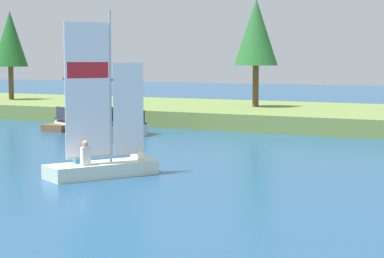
% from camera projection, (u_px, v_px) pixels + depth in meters
% --- Properties ---
extents(shore_bank, '(80.00, 13.00, 0.94)m').
position_uv_depth(shore_bank, '(351.00, 118.00, 42.24)').
color(shore_bank, olive).
rests_on(shore_bank, ground).
extents(shoreline_tree_left, '(2.51, 2.51, 6.42)m').
position_uv_depth(shoreline_tree_left, '(10.00, 39.00, 53.06)').
color(shoreline_tree_left, brown).
rests_on(shoreline_tree_left, shore_bank).
extents(shoreline_tree_midleft, '(2.67, 2.67, 6.59)m').
position_uv_depth(shoreline_tree_midleft, '(256.00, 33.00, 44.61)').
color(shoreline_tree_midleft, brown).
rests_on(shoreline_tree_midleft, shore_bank).
extents(wooden_dock, '(1.42, 5.36, 0.37)m').
position_uv_depth(wooden_dock, '(82.00, 125.00, 40.99)').
color(wooden_dock, brown).
rests_on(wooden_dock, ground).
extents(sailboat, '(2.91, 4.18, 5.73)m').
position_uv_depth(sailboat, '(117.00, 161.00, 24.10)').
color(sailboat, silver).
rests_on(sailboat, ground).
extents(pontoon_boat, '(6.32, 4.55, 2.84)m').
position_uv_depth(pontoon_boat, '(99.00, 120.00, 37.99)').
color(pontoon_boat, '#B2B2B7').
rests_on(pontoon_boat, ground).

